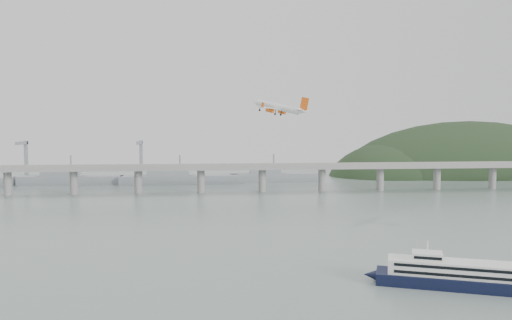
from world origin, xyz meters
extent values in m
plane|color=slate|center=(0.00, 0.00, 0.00)|extent=(900.00, 900.00, 0.00)
cube|color=gray|center=(0.00, 200.00, 20.00)|extent=(800.00, 22.00, 2.20)
cube|color=gray|center=(0.00, 189.50, 22.00)|extent=(800.00, 0.60, 1.80)
cube|color=gray|center=(0.00, 210.50, 22.00)|extent=(800.00, 0.60, 1.80)
cylinder|color=gray|center=(-180.00, 200.00, 9.50)|extent=(6.00, 6.00, 21.00)
cylinder|color=gray|center=(-130.00, 200.00, 9.50)|extent=(6.00, 6.00, 21.00)
cylinder|color=gray|center=(-80.00, 200.00, 9.50)|extent=(6.00, 6.00, 21.00)
cylinder|color=gray|center=(-30.00, 200.00, 9.50)|extent=(6.00, 6.00, 21.00)
cylinder|color=gray|center=(20.00, 200.00, 9.50)|extent=(6.00, 6.00, 21.00)
cylinder|color=gray|center=(70.00, 200.00, 9.50)|extent=(6.00, 6.00, 21.00)
cylinder|color=gray|center=(120.00, 200.00, 9.50)|extent=(6.00, 6.00, 21.00)
cylinder|color=gray|center=(170.00, 200.00, 9.50)|extent=(6.00, 6.00, 21.00)
cylinder|color=gray|center=(220.00, 200.00, 9.50)|extent=(6.00, 6.00, 21.00)
ellipsoid|color=black|center=(270.00, 330.00, -18.00)|extent=(320.00, 150.00, 156.00)
ellipsoid|color=black|center=(175.00, 320.00, -12.00)|extent=(140.00, 110.00, 96.00)
cube|color=gray|center=(-150.00, 270.00, 4.00)|extent=(95.67, 20.15, 8.00)
cube|color=gray|center=(-159.50, 270.00, 12.00)|extent=(33.90, 15.02, 8.00)
cylinder|color=gray|center=(-150.00, 270.00, 20.00)|extent=(1.60, 1.60, 14.00)
cube|color=gray|center=(-50.00, 265.00, 4.00)|extent=(110.55, 21.43, 8.00)
cube|color=gray|center=(-61.00, 265.00, 12.00)|extent=(39.01, 16.73, 8.00)
cylinder|color=gray|center=(-50.00, 265.00, 20.00)|extent=(1.60, 1.60, 14.00)
cube|color=gray|center=(40.00, 275.00, 4.00)|extent=(85.00, 13.60, 8.00)
cube|color=gray|center=(31.50, 275.00, 12.00)|extent=(29.75, 11.90, 8.00)
cylinder|color=gray|center=(40.00, 275.00, 20.00)|extent=(1.60, 1.60, 14.00)
cube|color=gray|center=(-200.00, 300.00, 20.00)|extent=(3.00, 3.00, 40.00)
cube|color=gray|center=(-200.00, 290.00, 38.00)|extent=(3.00, 28.00, 3.00)
cube|color=gray|center=(-90.00, 300.00, 20.00)|extent=(3.00, 3.00, 40.00)
cube|color=gray|center=(-90.00, 290.00, 38.00)|extent=(3.00, 28.00, 3.00)
cube|color=black|center=(54.93, -48.79, 1.95)|extent=(49.66, 28.92, 3.90)
cone|color=black|center=(30.45, -39.05, 1.95)|extent=(5.98, 5.43, 3.90)
cube|color=silver|center=(54.93, -48.79, 6.34)|extent=(41.69, 24.22, 4.88)
cube|color=black|center=(53.11, -53.37, 7.61)|extent=(34.51, 13.85, 0.98)
cube|color=black|center=(53.11, -53.37, 5.27)|extent=(34.51, 13.85, 0.98)
cube|color=black|center=(56.75, -44.21, 7.61)|extent=(34.51, 13.85, 0.98)
cube|color=black|center=(56.75, -44.21, 5.27)|extent=(34.51, 13.85, 0.98)
cube|color=silver|center=(47.67, -45.90, 10.05)|extent=(11.59, 9.95, 2.54)
cube|color=black|center=(46.39, -49.12, 10.05)|extent=(8.20, 3.36, 0.98)
cylinder|color=silver|center=(47.67, -45.90, 13.17)|extent=(0.63, 0.63, 3.90)
cylinder|color=silver|center=(17.14, 93.53, 65.34)|extent=(23.81, 26.10, 10.03)
cone|color=silver|center=(4.88, 105.97, 68.81)|extent=(6.44, 6.49, 4.84)
cone|color=silver|center=(29.89, 80.65, 62.31)|extent=(7.29, 7.19, 5.05)
cube|color=silver|center=(17.72, 92.87, 64.03)|extent=(30.54, 30.73, 3.41)
cube|color=silver|center=(29.25, 81.35, 63.29)|extent=(11.90, 11.98, 1.65)
cube|color=#F55B10|center=(30.66, 80.20, 66.67)|extent=(4.98, 4.51, 8.08)
cylinder|color=#F55B10|center=(20.61, 98.53, 62.52)|extent=(5.30, 5.49, 3.45)
cylinder|color=black|center=(19.00, 100.16, 62.97)|extent=(2.44, 2.26, 2.59)
cube|color=silver|center=(20.80, 98.41, 63.61)|extent=(2.34, 2.28, 1.86)
cylinder|color=#F55B10|center=(11.99, 89.86, 63.15)|extent=(5.30, 5.49, 3.45)
cylinder|color=black|center=(10.38, 91.49, 63.60)|extent=(2.44, 2.26, 2.59)
cube|color=silver|center=(12.18, 89.74, 64.24)|extent=(2.34, 2.28, 1.86)
cylinder|color=black|center=(19.41, 95.12, 61.92)|extent=(1.02, 0.84, 2.71)
cylinder|color=black|center=(19.19, 95.25, 60.72)|extent=(1.37, 1.30, 1.46)
cylinder|color=black|center=(15.33, 91.02, 62.22)|extent=(1.02, 0.84, 2.71)
cylinder|color=black|center=(15.12, 91.15, 61.02)|extent=(1.37, 1.30, 1.46)
cylinder|color=black|center=(7.41, 103.18, 64.89)|extent=(1.02, 0.84, 2.71)
cylinder|color=black|center=(7.19, 103.30, 63.69)|extent=(1.37, 1.30, 1.46)
cube|color=#F55B10|center=(32.80, 104.58, 63.93)|extent=(1.85, 1.67, 2.97)
cube|color=#F55B10|center=(6.16, 77.78, 65.88)|extent=(1.85, 1.67, 2.97)
camera|label=1|loc=(-26.67, -204.47, 53.38)|focal=35.00mm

